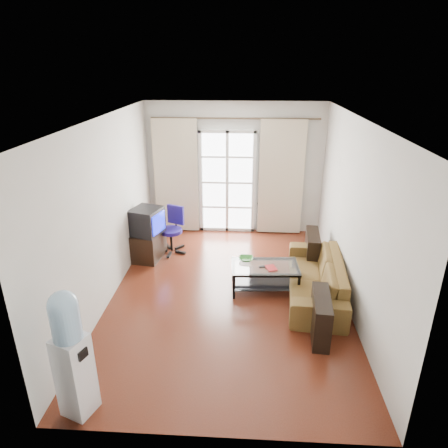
# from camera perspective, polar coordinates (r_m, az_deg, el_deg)

# --- Properties ---
(floor) EXTENTS (5.20, 5.20, 0.00)m
(floor) POSITION_cam_1_polar(r_m,az_deg,el_deg) (6.40, 0.58, -9.93)
(floor) COLOR #5C2615
(floor) RESTS_ON ground
(ceiling) EXTENTS (5.20, 5.20, 0.00)m
(ceiling) POSITION_cam_1_polar(r_m,az_deg,el_deg) (5.46, 0.70, 14.79)
(ceiling) COLOR white
(ceiling) RESTS_ON wall_back
(wall_back) EXTENTS (3.60, 0.02, 2.70)m
(wall_back) POSITION_cam_1_polar(r_m,az_deg,el_deg) (8.27, 1.53, 7.85)
(wall_back) COLOR silver
(wall_back) RESTS_ON floor
(wall_front) EXTENTS (3.60, 0.02, 2.70)m
(wall_front) POSITION_cam_1_polar(r_m,az_deg,el_deg) (3.49, -1.54, -13.91)
(wall_front) COLOR silver
(wall_front) RESTS_ON floor
(wall_left) EXTENTS (0.02, 5.20, 2.70)m
(wall_left) POSITION_cam_1_polar(r_m,az_deg,el_deg) (6.14, -16.39, 1.73)
(wall_left) COLOR silver
(wall_left) RESTS_ON floor
(wall_right) EXTENTS (0.02, 5.20, 2.70)m
(wall_right) POSITION_cam_1_polar(r_m,az_deg,el_deg) (5.99, 18.10, 1.00)
(wall_right) COLOR silver
(wall_right) RESTS_ON floor
(french_door) EXTENTS (1.16, 0.06, 2.15)m
(french_door) POSITION_cam_1_polar(r_m,az_deg,el_deg) (8.30, 0.46, 5.93)
(french_door) COLOR white
(french_door) RESTS_ON wall_back
(curtain_rod) EXTENTS (3.30, 0.04, 0.04)m
(curtain_rod) POSITION_cam_1_polar(r_m,az_deg,el_deg) (7.98, 1.59, 14.85)
(curtain_rod) COLOR #4C3F2D
(curtain_rod) RESTS_ON wall_back
(curtain_left) EXTENTS (0.90, 0.07, 2.35)m
(curtain_left) POSITION_cam_1_polar(r_m,az_deg,el_deg) (8.32, -6.85, 6.71)
(curtain_left) COLOR beige
(curtain_left) RESTS_ON curtain_rod
(curtain_right) EXTENTS (0.90, 0.07, 2.35)m
(curtain_right) POSITION_cam_1_polar(r_m,az_deg,el_deg) (8.22, 8.17, 6.45)
(curtain_right) COLOR beige
(curtain_right) RESTS_ON curtain_rod
(radiator) EXTENTS (0.64, 0.12, 0.64)m
(radiator) POSITION_cam_1_polar(r_m,az_deg,el_deg) (8.50, 6.83, 0.88)
(radiator) COLOR #949496
(radiator) RESTS_ON floor
(sofa) EXTENTS (2.19, 1.16, 0.60)m
(sofa) POSITION_cam_1_polar(r_m,az_deg,el_deg) (6.41, 12.95, -7.41)
(sofa) COLOR brown
(sofa) RESTS_ON floor
(coffee_table) EXTENTS (1.08, 0.66, 0.43)m
(coffee_table) POSITION_cam_1_polar(r_m,az_deg,el_deg) (6.41, 5.85, -7.15)
(coffee_table) COLOR silver
(coffee_table) RESTS_ON floor
(bowl) EXTENTS (0.26, 0.26, 0.06)m
(bowl) POSITION_cam_1_polar(r_m,az_deg,el_deg) (6.46, 3.15, -4.99)
(bowl) COLOR green
(bowl) RESTS_ON coffee_table
(book) EXTENTS (0.27, 0.29, 0.02)m
(book) POSITION_cam_1_polar(r_m,az_deg,el_deg) (6.24, 6.10, -6.37)
(book) COLOR #A42D14
(book) RESTS_ON coffee_table
(remote) EXTENTS (0.16, 0.07, 0.02)m
(remote) POSITION_cam_1_polar(r_m,az_deg,el_deg) (6.29, 5.69, -6.07)
(remote) COLOR black
(remote) RESTS_ON coffee_table
(tv_stand) EXTENTS (0.56, 0.76, 0.51)m
(tv_stand) POSITION_cam_1_polar(r_m,az_deg,el_deg) (7.53, -10.75, -2.92)
(tv_stand) COLOR black
(tv_stand) RESTS_ON floor
(crt_tv) EXTENTS (0.63, 0.64, 0.48)m
(crt_tv) POSITION_cam_1_polar(r_m,az_deg,el_deg) (7.28, -11.12, 0.42)
(crt_tv) COLOR black
(crt_tv) RESTS_ON tv_stand
(task_chair) EXTENTS (0.78, 0.78, 0.88)m
(task_chair) POSITION_cam_1_polar(r_m,az_deg,el_deg) (7.69, -7.42, -2.09)
(task_chair) COLOR black
(task_chair) RESTS_ON floor
(water_cooler) EXTENTS (0.38, 0.38, 1.44)m
(water_cooler) POSITION_cam_1_polar(r_m,az_deg,el_deg) (4.39, -21.00, -16.72)
(water_cooler) COLOR white
(water_cooler) RESTS_ON floor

